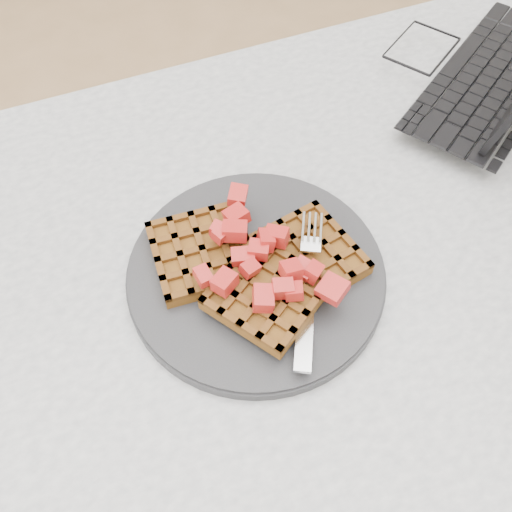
# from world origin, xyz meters

# --- Properties ---
(ground) EXTENTS (4.00, 4.00, 0.00)m
(ground) POSITION_xyz_m (0.00, 0.00, 0.00)
(ground) COLOR tan
(ground) RESTS_ON ground
(table) EXTENTS (1.20, 0.80, 0.75)m
(table) POSITION_xyz_m (0.00, 0.00, 0.64)
(table) COLOR beige
(table) RESTS_ON ground
(plate) EXTENTS (0.27, 0.27, 0.02)m
(plate) POSITION_xyz_m (-0.08, 0.04, 0.76)
(plate) COLOR #252528
(plate) RESTS_ON table
(waffles) EXTENTS (0.21, 0.19, 0.03)m
(waffles) POSITION_xyz_m (-0.08, 0.03, 0.78)
(waffles) COLOR brown
(waffles) RESTS_ON plate
(strawberry_pile) EXTENTS (0.15, 0.15, 0.02)m
(strawberry_pile) POSITION_xyz_m (-0.08, 0.04, 0.80)
(strawberry_pile) COLOR #9B0000
(strawberry_pile) RESTS_ON waffles
(fork) EXTENTS (0.11, 0.17, 0.02)m
(fork) POSITION_xyz_m (-0.04, -0.00, 0.77)
(fork) COLOR silver
(fork) RESTS_ON plate
(laptop) EXTENTS (0.39, 0.36, 0.22)m
(laptop) POSITION_xyz_m (0.30, 0.21, 0.79)
(laptop) COLOR black
(laptop) RESTS_ON table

